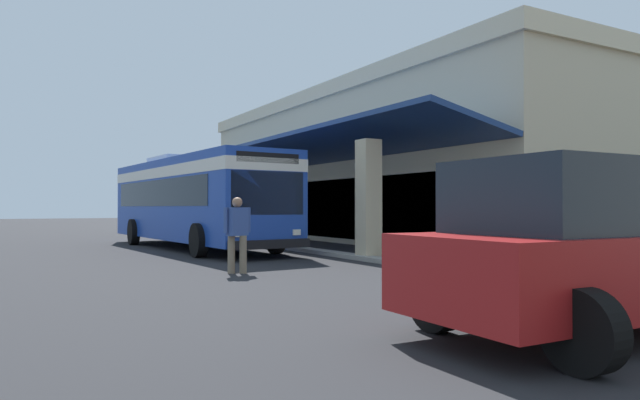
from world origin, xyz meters
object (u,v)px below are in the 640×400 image
transit_bus (194,196)px  parked_suv_red (600,246)px  pedestrian (237,231)px  potted_palm (210,221)px

transit_bus → parked_suv_red: size_ratio=2.35×
transit_bus → pedestrian: 8.18m
pedestrian → potted_palm: size_ratio=0.65×
parked_suv_red → pedestrian: bearing=-169.1°
transit_bus → pedestrian: bearing=-10.2°
transit_bus → parked_suv_red: 15.70m
pedestrian → potted_palm: 19.09m
pedestrian → potted_palm: potted_palm is taller
pedestrian → potted_palm: bearing=163.4°
pedestrian → parked_suv_red: bearing=10.9°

